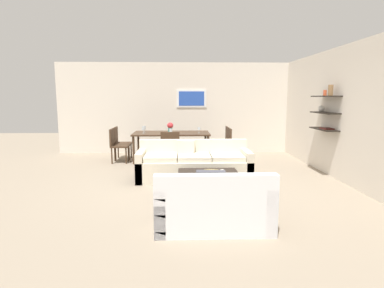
{
  "coord_description": "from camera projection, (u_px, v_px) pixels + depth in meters",
  "views": [
    {
      "loc": [
        -0.2,
        -6.07,
        1.68
      ],
      "look_at": [
        0.01,
        0.2,
        0.75
      ],
      "focal_mm": 29.59,
      "sensor_mm": 36.0,
      "label": 1
    }
  ],
  "objects": [
    {
      "name": "sofa_beige",
      "position": [
        194.0,
        165.0,
        6.55
      ],
      "size": [
        2.3,
        0.9,
        0.78
      ],
      "color": "beige",
      "rests_on": "ground"
    },
    {
      "name": "apple_on_coffee_table",
      "position": [
        198.0,
        174.0,
        5.23
      ],
      "size": [
        0.08,
        0.08,
        0.08
      ],
      "primitive_type": "sphere",
      "color": "red",
      "rests_on": "coffee_table"
    },
    {
      "name": "dining_chair_left_far",
      "position": [
        120.0,
        141.0,
        8.6
      ],
      "size": [
        0.44,
        0.44,
        0.88
      ],
      "color": "#422D1E",
      "rests_on": "ground"
    },
    {
      "name": "dining_table",
      "position": [
        171.0,
        135.0,
        8.39
      ],
      "size": [
        2.0,
        1.02,
        0.75
      ],
      "color": "#422D1E",
      "rests_on": "ground"
    },
    {
      "name": "decorative_bowl",
      "position": [
        212.0,
        173.0,
        5.34
      ],
      "size": [
        0.36,
        0.36,
        0.07
      ],
      "color": "#99844C",
      "rests_on": "coffee_table"
    },
    {
      "name": "wine_glass_left_far",
      "position": [
        144.0,
        128.0,
        8.47
      ],
      "size": [
        0.07,
        0.07,
        0.17
      ],
      "color": "silver",
      "rests_on": "dining_table"
    },
    {
      "name": "right_wall_shelf_unit",
      "position": [
        333.0,
        113.0,
        6.75
      ],
      "size": [
        0.34,
        8.2,
        2.7
      ],
      "color": "silver",
      "rests_on": "ground"
    },
    {
      "name": "dining_chair_left_near",
      "position": [
        117.0,
        143.0,
        8.15
      ],
      "size": [
        0.44,
        0.44,
        0.88
      ],
      "color": "#422D1E",
      "rests_on": "ground"
    },
    {
      "name": "ground_plane",
      "position": [
        192.0,
        183.0,
        6.26
      ],
      "size": [
        18.0,
        18.0,
        0.0
      ],
      "primitive_type": "plane",
      "color": "gray"
    },
    {
      "name": "centerpiece_vase",
      "position": [
        170.0,
        127.0,
        8.38
      ],
      "size": [
        0.16,
        0.16,
        0.27
      ],
      "color": "teal",
      "rests_on": "dining_table"
    },
    {
      "name": "dining_chair_foot",
      "position": [
        170.0,
        147.0,
        7.51
      ],
      "size": [
        0.44,
        0.44,
        0.88
      ],
      "color": "#422D1E",
      "rests_on": "ground"
    },
    {
      "name": "candle_jar",
      "position": [
        222.0,
        172.0,
        5.4
      ],
      "size": [
        0.06,
        0.06,
        0.08
      ],
      "primitive_type": "cylinder",
      "color": "silver",
      "rests_on": "coffee_table"
    },
    {
      "name": "dining_chair_right_near",
      "position": [
        225.0,
        143.0,
        8.24
      ],
      "size": [
        0.44,
        0.44,
        0.88
      ],
      "color": "#422D1E",
      "rests_on": "ground"
    },
    {
      "name": "loveseat_white",
      "position": [
        213.0,
        205.0,
        4.13
      ],
      "size": [
        1.48,
        0.9,
        0.78
      ],
      "color": "white",
      "rests_on": "ground"
    },
    {
      "name": "wine_glass_foot",
      "position": [
        171.0,
        130.0,
        7.92
      ],
      "size": [
        0.08,
        0.08,
        0.15
      ],
      "color": "silver",
      "rests_on": "dining_table"
    },
    {
      "name": "back_wall_unit",
      "position": [
        198.0,
        108.0,
        9.56
      ],
      "size": [
        8.4,
        0.09,
        2.7
      ],
      "color": "silver",
      "rests_on": "ground"
    },
    {
      "name": "coffee_table",
      "position": [
        209.0,
        185.0,
        5.41
      ],
      "size": [
        1.05,
        0.99,
        0.38
      ],
      "color": "black",
      "rests_on": "ground"
    },
    {
      "name": "wine_glass_right_near",
      "position": [
        199.0,
        129.0,
        8.27
      ],
      "size": [
        0.07,
        0.07,
        0.15
      ],
      "color": "silver",
      "rests_on": "dining_table"
    },
    {
      "name": "wine_glass_left_near",
      "position": [
        143.0,
        129.0,
        8.22
      ],
      "size": [
        0.06,
        0.06,
        0.18
      ],
      "color": "silver",
      "rests_on": "dining_table"
    },
    {
      "name": "dining_chair_right_far",
      "position": [
        223.0,
        140.0,
        8.69
      ],
      "size": [
        0.44,
        0.44,
        0.88
      ],
      "color": "#422D1E",
      "rests_on": "ground"
    }
  ]
}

